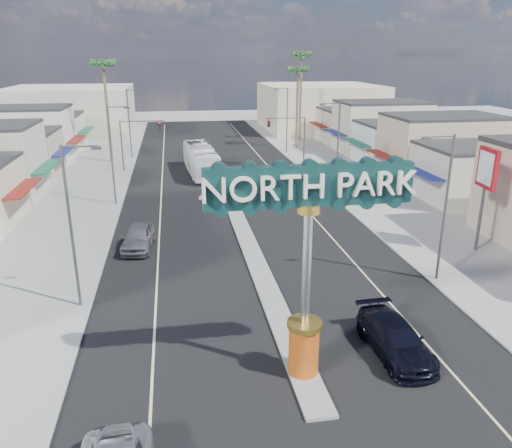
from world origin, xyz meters
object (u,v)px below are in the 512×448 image
object	(u,v)px
streetlight_l_near	(73,220)
streetlight_l_far	(130,120)
streetlight_r_far	(286,117)
palm_right_far	(302,60)
streetlight_r_mid	(336,144)
traffic_signal_right	(290,132)
streetlight_r_near	(443,202)
suv_right	(395,339)
traffic_signal_left	(137,135)
streetlight_l_mid	(113,151)
palm_left_far	(103,69)
bank_pylon_sign	(487,174)
gateway_sign	(307,248)
car_parked_left	(138,237)
city_bus	(201,160)
palm_right_mid	(298,74)

from	to	relation	value
streetlight_l_near	streetlight_l_far	size ratio (longest dim) A/B	1.00
streetlight_r_far	palm_right_far	xyz separation A→B (m)	(4.57, 10.00, 7.32)
streetlight_r_mid	palm_right_far	size ratio (longest dim) A/B	0.64
traffic_signal_right	streetlight_r_near	distance (m)	34.03
traffic_signal_right	suv_right	size ratio (longest dim) A/B	1.12
traffic_signal_left	streetlight_r_near	distance (m)	39.26
streetlight_l_mid	streetlight_r_far	distance (m)	30.32
streetlight_r_near	palm_left_far	world-z (taller)	palm_left_far
traffic_signal_left	bank_pylon_sign	distance (m)	39.06
gateway_sign	streetlight_r_near	bearing A→B (deg)	37.55
traffic_signal_left	palm_left_far	bearing A→B (deg)	122.43
streetlight_l_far	streetlight_r_near	distance (m)	46.90
gateway_sign	bank_pylon_sign	world-z (taller)	gateway_sign
car_parked_left	suv_right	bearing A→B (deg)	-44.61
streetlight_r_near	streetlight_r_far	world-z (taller)	same
suv_right	bank_pylon_sign	xyz separation A→B (m)	(11.05, 11.02, 4.84)
gateway_sign	bank_pylon_sign	bearing A→B (deg)	37.26
streetlight_l_far	bank_pylon_sign	size ratio (longest dim) A/B	1.24
streetlight_r_mid	car_parked_left	xyz separation A→B (m)	(-18.32, -11.54, -4.23)
palm_left_far	palm_right_far	xyz separation A→B (m)	(28.00, 12.00, 0.89)
streetlight_l_mid	palm_left_far	world-z (taller)	palm_left_far
streetlight_l_far	suv_right	distance (m)	51.56
traffic_signal_left	streetlight_l_mid	bearing A→B (deg)	-95.10
streetlight_r_mid	suv_right	size ratio (longest dim) A/B	1.68
streetlight_l_mid	bank_pylon_sign	xyz separation A→B (m)	(26.10, -16.11, 0.55)
traffic_signal_left	traffic_signal_right	world-z (taller)	same
streetlight_r_near	bank_pylon_sign	size ratio (longest dim) A/B	1.24
traffic_signal_left	streetlight_l_near	bearing A→B (deg)	-92.10
traffic_signal_left	city_bus	size ratio (longest dim) A/B	0.50
streetlight_l_near	palm_right_mid	xyz separation A→B (m)	(23.43, 46.00, 5.54)
streetlight_l_far	streetlight_r_mid	xyz separation A→B (m)	(20.87, -22.00, 0.00)
streetlight_l_near	traffic_signal_left	bearing A→B (deg)	87.90
traffic_signal_right	palm_right_far	xyz separation A→B (m)	(5.82, 18.01, 8.11)
streetlight_r_far	palm_right_far	size ratio (longest dim) A/B	0.64
gateway_sign	streetlight_l_near	distance (m)	13.19
streetlight_l_near	bank_pylon_sign	distance (m)	26.39
palm_left_far	bank_pylon_sign	xyz separation A→B (m)	(28.66, -36.11, -5.88)
city_bus	palm_left_far	bearing A→B (deg)	137.78
streetlight_l_near	palm_left_far	bearing A→B (deg)	93.67
streetlight_r_far	bank_pylon_sign	size ratio (longest dim) A/B	1.24
palm_right_far	streetlight_r_near	bearing A→B (deg)	-95.02
traffic_signal_left	streetlight_l_mid	xyz separation A→B (m)	(-1.25, -13.99, 0.79)
streetlight_l_near	streetlight_r_mid	size ratio (longest dim) A/B	1.00
traffic_signal_left	suv_right	size ratio (longest dim) A/B	1.12
traffic_signal_right	streetlight_l_far	world-z (taller)	streetlight_l_far
streetlight_l_near	bank_pylon_sign	bearing A→B (deg)	8.48
streetlight_r_near	traffic_signal_right	bearing A→B (deg)	92.10
city_bus	palm_right_mid	bearing A→B (deg)	39.86
bank_pylon_sign	streetlight_r_near	bearing A→B (deg)	-138.30
streetlight_r_near	streetlight_r_mid	bearing A→B (deg)	90.00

